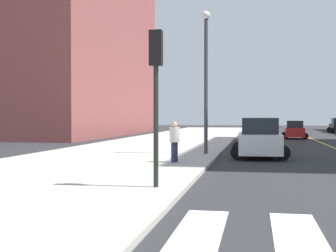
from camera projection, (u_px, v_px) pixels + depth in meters
sidewalk_kerb_west at (125, 155)px, 25.55m from camera, size 10.00×120.00×0.15m
lane_divider_paint at (314, 140)px, 42.98m from camera, size 0.16×80.00×0.01m
low_rise_brick_west at (59, 48)px, 55.10m from camera, size 16.00×32.00×20.32m
car_white_third at (259, 139)px, 24.47m from camera, size 2.99×4.71×2.08m
car_red_fifth at (294, 130)px, 45.23m from camera, size 2.51×3.94×1.74m
traffic_light_far_corner at (156, 77)px, 13.35m from camera, size 0.36×0.41×4.43m
pedestrian_walking_west at (174, 140)px, 20.65m from camera, size 0.44×0.44×1.77m
street_lamp at (206, 70)px, 25.31m from camera, size 0.44×0.44×7.64m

